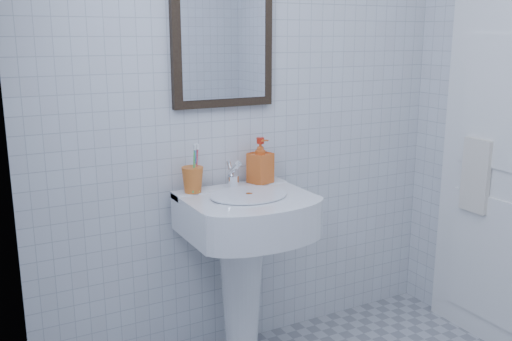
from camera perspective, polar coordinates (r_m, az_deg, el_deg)
wall_back at (r=2.78m, az=-0.58°, el=6.82°), size 2.20×0.02×2.50m
wall_left at (r=1.30m, az=-19.17°, el=-1.56°), size 0.02×2.40×2.50m
washbasin at (r=2.69m, az=-1.27°, el=-8.00°), size 0.57×0.42×0.88m
faucet at (r=2.67m, az=-2.32°, el=-0.57°), size 0.06×0.12×0.14m
toothbrush_cup at (r=2.60m, az=-6.36°, el=-0.92°), size 0.12×0.12×0.12m
soap_dispenser at (r=2.74m, az=0.44°, el=0.98°), size 0.12×0.13×0.22m
wall_mirror at (r=2.68m, az=-3.32°, el=12.98°), size 0.50×0.04×0.62m
bathroom_door at (r=3.02m, az=24.04°, el=1.39°), size 0.04×0.80×2.00m
towel_ring at (r=3.09m, az=21.64°, el=2.80°), size 0.01×0.18×0.18m
hand_towel at (r=3.11m, az=21.12°, el=-0.48°), size 0.03×0.16×0.38m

